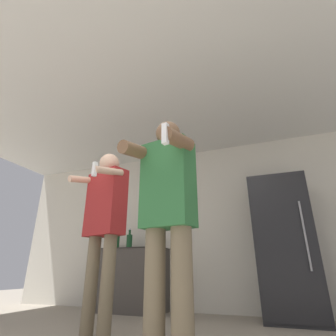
{
  "coord_description": "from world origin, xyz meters",
  "views": [
    {
      "loc": [
        1.02,
        -1.09,
        0.58
      ],
      "look_at": [
        0.38,
        0.61,
        1.29
      ],
      "focal_mm": 28.0,
      "sensor_mm": 36.0,
      "label": 1
    }
  ],
  "objects_px": {
    "bottle_brown_liquor": "(156,241)",
    "person_woman_foreground": "(167,213)",
    "bottle_tall_gin": "(129,241)",
    "person_man_side": "(104,219)",
    "bottle_short_whiskey": "(117,241)",
    "refrigerator": "(284,246)"
  },
  "relations": [
    {
      "from": "bottle_tall_gin",
      "to": "person_woman_foreground",
      "type": "distance_m",
      "value": 2.67
    },
    {
      "from": "bottle_brown_liquor",
      "to": "refrigerator",
      "type": "bearing_deg",
      "value": -2.08
    },
    {
      "from": "refrigerator",
      "to": "person_woman_foreground",
      "type": "bearing_deg",
      "value": -110.74
    },
    {
      "from": "bottle_tall_gin",
      "to": "bottle_brown_liquor",
      "type": "bearing_deg",
      "value": -0.0
    },
    {
      "from": "person_man_side",
      "to": "bottle_short_whiskey",
      "type": "bearing_deg",
      "value": 116.75
    },
    {
      "from": "refrigerator",
      "to": "bottle_brown_liquor",
      "type": "distance_m",
      "value": 1.83
    },
    {
      "from": "refrigerator",
      "to": "person_woman_foreground",
      "type": "xyz_separation_m",
      "value": [
        -0.81,
        -2.15,
        0.07
      ]
    },
    {
      "from": "bottle_brown_liquor",
      "to": "bottle_short_whiskey",
      "type": "xyz_separation_m",
      "value": [
        -0.71,
        0.0,
        0.02
      ]
    },
    {
      "from": "bottle_tall_gin",
      "to": "person_man_side",
      "type": "bearing_deg",
      "value": -70.25
    },
    {
      "from": "bottle_tall_gin",
      "to": "bottle_short_whiskey",
      "type": "distance_m",
      "value": 0.23
    },
    {
      "from": "bottle_brown_liquor",
      "to": "person_woman_foreground",
      "type": "relative_size",
      "value": 0.17
    },
    {
      "from": "bottle_brown_liquor",
      "to": "person_man_side",
      "type": "relative_size",
      "value": 0.16
    },
    {
      "from": "bottle_tall_gin",
      "to": "bottle_short_whiskey",
      "type": "height_order",
      "value": "bottle_short_whiskey"
    },
    {
      "from": "bottle_brown_liquor",
      "to": "person_woman_foreground",
      "type": "bearing_deg",
      "value": -65.31
    },
    {
      "from": "bottle_short_whiskey",
      "to": "person_woman_foreground",
      "type": "xyz_separation_m",
      "value": [
        1.73,
        -2.21,
        -0.08
      ]
    },
    {
      "from": "bottle_short_whiskey",
      "to": "person_woman_foreground",
      "type": "bearing_deg",
      "value": -51.97
    },
    {
      "from": "bottle_tall_gin",
      "to": "bottle_brown_liquor",
      "type": "height_order",
      "value": "bottle_tall_gin"
    },
    {
      "from": "person_man_side",
      "to": "bottle_brown_liquor",
      "type": "bearing_deg",
      "value": 93.61
    },
    {
      "from": "bottle_brown_liquor",
      "to": "person_man_side",
      "type": "distance_m",
      "value": 1.62
    },
    {
      "from": "refrigerator",
      "to": "bottle_brown_liquor",
      "type": "relative_size",
      "value": 6.1
    },
    {
      "from": "bottle_tall_gin",
      "to": "bottle_brown_liquor",
      "type": "xyz_separation_m",
      "value": [
        0.48,
        -0.0,
        -0.02
      ]
    },
    {
      "from": "bottle_tall_gin",
      "to": "person_man_side",
      "type": "relative_size",
      "value": 0.18
    }
  ]
}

